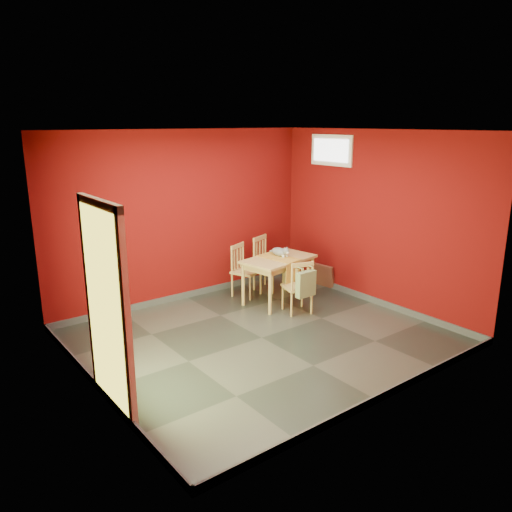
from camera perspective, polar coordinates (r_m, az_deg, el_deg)
ground at (r=6.78m, az=0.65°, el=-9.32°), size 4.50×4.50×0.00m
room_shell at (r=6.76m, az=0.65°, el=-8.93°), size 4.50×4.50×4.50m
doorway at (r=5.02m, az=-16.84°, el=-5.15°), size 0.06×1.01×2.13m
window at (r=8.43m, az=8.60°, el=11.86°), size 0.05×0.90×0.50m
outlet_plate at (r=9.08m, az=0.85°, el=-0.89°), size 0.08×0.02×0.12m
dining_table at (r=7.90m, az=2.61°, el=-0.85°), size 1.25×0.86×0.72m
table_runner at (r=7.81m, az=3.14°, el=-0.77°), size 0.43×0.73×0.34m
chair_far_left at (r=8.24m, az=-1.34°, el=-1.56°), size 0.53×0.53×0.86m
chair_far_right at (r=8.55m, az=1.23°, el=-0.74°), size 0.55×0.55×0.92m
chair_near at (r=7.51m, az=4.86°, el=-3.44°), size 0.48×0.48×0.83m
tote_bag at (r=7.32m, az=5.72°, el=-3.18°), size 0.32×0.19×0.45m
cat at (r=7.98m, az=2.68°, el=0.66°), size 0.20×0.37×0.18m
picture_frame at (r=8.80m, az=7.78°, el=-2.23°), size 0.18×0.42×0.41m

